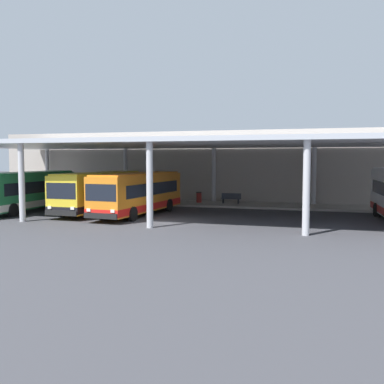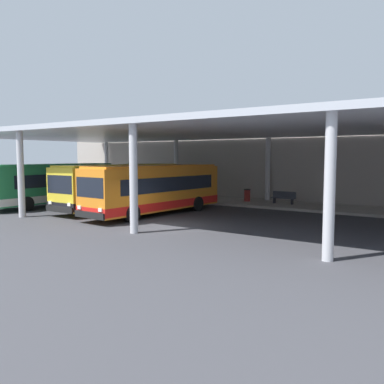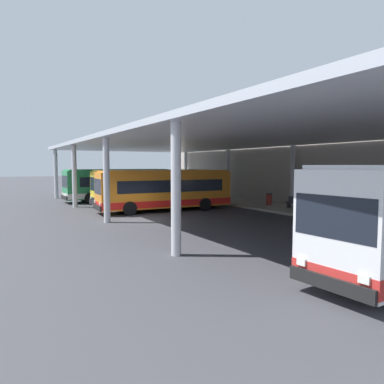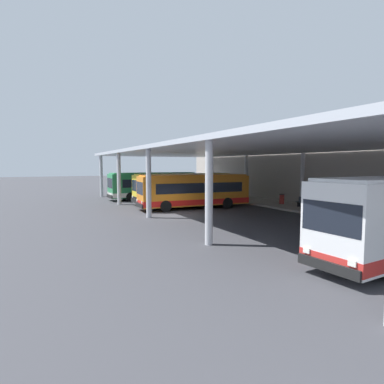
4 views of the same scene
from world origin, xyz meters
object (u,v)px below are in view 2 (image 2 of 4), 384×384
Objects in this scene: bus_middle_bay at (156,189)px; trash_bin at (247,195)px; bench_waiting at (284,197)px; bus_second_bay at (121,186)px; bus_nearest_bay at (54,184)px.

trash_bin is at bearing 75.59° from bus_middle_bay.
bench_waiting is 1.84× the size of trash_bin.
bus_middle_bay is at bearing -104.41° from trash_bin.
bus_second_bay and bus_middle_bay have the same top height.
bus_nearest_bay is at bearing -168.47° from bus_second_bay.
bus_nearest_bay and bus_middle_bay have the same top height.
bus_second_bay is at bearing 11.53° from bus_nearest_bay.
bus_nearest_bay reaches higher than bench_waiting.
bus_second_bay is 12.08m from bench_waiting.
trash_bin is (2.24, 8.71, -0.98)m from bus_middle_bay.
bench_waiting is at bearing 0.09° from trash_bin.
bus_second_bay reaches higher than bench_waiting.
bus_second_bay is 10.77× the size of trash_bin.
bus_nearest_bay reaches higher than trash_bin.
bus_middle_bay is (3.64, -0.62, 0.00)m from bus_second_bay.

